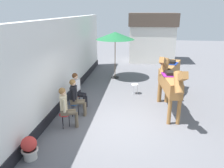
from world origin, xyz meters
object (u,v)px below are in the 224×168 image
at_px(seated_visitor_middle, 76,96).
at_px(saddled_horse_far, 170,71).
at_px(saddled_horse_near, 170,84).
at_px(spare_stool_white, 135,85).
at_px(seated_visitor_near, 66,105).
at_px(seated_visitor_far, 77,88).
at_px(cafe_parasol, 115,36).
at_px(flower_planter_near, 29,148).

height_order(seated_visitor_middle, saddled_horse_far, saddled_horse_far).
relative_size(seated_visitor_middle, saddled_horse_near, 0.46).
relative_size(saddled_horse_near, saddled_horse_far, 1.04).
bearing_deg(seated_visitor_middle, saddled_horse_near, 10.50).
xyz_separation_m(seated_visitor_middle, spare_stool_white, (2.05, 2.52, -0.38)).
height_order(seated_visitor_near, saddled_horse_near, saddled_horse_near).
bearing_deg(seated_visitor_far, saddled_horse_far, 25.43).
xyz_separation_m(saddled_horse_near, cafe_parasol, (-2.52, 4.30, 1.20)).
distance_m(seated_visitor_near, saddled_horse_near, 3.77).
bearing_deg(seated_visitor_far, seated_visitor_near, -86.94).
distance_m(saddled_horse_near, spare_stool_white, 2.43).
relative_size(seated_visitor_near, flower_planter_near, 2.17).
relative_size(seated_visitor_near, saddled_horse_far, 0.48).
xyz_separation_m(saddled_horse_near, flower_planter_near, (-3.85, -3.25, -0.82)).
xyz_separation_m(seated_visitor_near, seated_visitor_far, (-0.09, 1.66, 0.00)).
relative_size(seated_visitor_middle, cafe_parasol, 0.54).
height_order(seated_visitor_near, seated_visitor_far, same).
bearing_deg(spare_stool_white, cafe_parasol, 116.52).
distance_m(seated_visitor_far, saddled_horse_near, 3.54).
height_order(saddled_horse_near, flower_planter_near, saddled_horse_near).
bearing_deg(cafe_parasol, seated_visitor_near, -98.89).
relative_size(saddled_horse_far, spare_stool_white, 6.25).
bearing_deg(saddled_horse_far, seated_visitor_middle, -144.64).
bearing_deg(saddled_horse_near, seated_visitor_middle, -169.50).
bearing_deg(cafe_parasol, seated_visitor_far, -103.50).
bearing_deg(cafe_parasol, flower_planter_near, -99.99).
height_order(seated_visitor_far, saddled_horse_far, saddled_horse_far).
relative_size(flower_planter_near, cafe_parasol, 0.25).
height_order(seated_visitor_middle, saddled_horse_near, saddled_horse_near).
bearing_deg(seated_visitor_middle, seated_visitor_near, -93.80).
height_order(seated_visitor_near, cafe_parasol, cafe_parasol).
distance_m(seated_visitor_middle, saddled_horse_near, 3.44).
bearing_deg(flower_planter_near, seated_visitor_far, 84.41).
bearing_deg(cafe_parasol, saddled_horse_near, -59.68).
bearing_deg(saddled_horse_far, flower_planter_near, -128.14).
xyz_separation_m(seated_visitor_near, cafe_parasol, (0.91, 5.82, 1.59)).
xyz_separation_m(seated_visitor_middle, seated_visitor_far, (-0.15, 0.77, 0.00)).
bearing_deg(saddled_horse_near, seated_visitor_near, -156.10).
bearing_deg(seated_visitor_near, spare_stool_white, 58.32).
height_order(flower_planter_near, cafe_parasol, cafe_parasol).
xyz_separation_m(seated_visitor_middle, saddled_horse_near, (3.37, 0.62, 0.38)).
relative_size(seated_visitor_near, cafe_parasol, 0.54).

